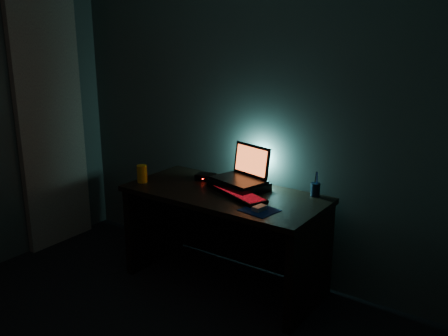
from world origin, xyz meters
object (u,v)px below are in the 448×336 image
(laptop, at_px, (244,172))
(juice_glass, at_px, (142,174))
(keyboard, at_px, (239,194))
(router, at_px, (206,177))
(mouse, at_px, (260,208))
(pen_cup, at_px, (315,190))

(laptop, distance_m, juice_glass, 0.80)
(laptop, relative_size, keyboard, 0.83)
(juice_glass, distance_m, router, 0.50)
(juice_glass, height_order, router, juice_glass)
(router, bearing_deg, mouse, -39.37)
(pen_cup, bearing_deg, mouse, -110.20)
(mouse, bearing_deg, juice_glass, -171.25)
(juice_glass, bearing_deg, router, 41.74)
(pen_cup, bearing_deg, juice_glass, -159.36)
(laptop, relative_size, pen_cup, 4.47)
(laptop, xyz_separation_m, mouse, (0.35, -0.36, -0.10))
(keyboard, relative_size, router, 3.19)
(pen_cup, height_order, router, pen_cup)
(pen_cup, xyz_separation_m, juice_glass, (-1.25, -0.47, 0.02))
(juice_glass, bearing_deg, laptop, 25.54)
(keyboard, height_order, pen_cup, pen_cup)
(laptop, distance_m, keyboard, 0.23)
(juice_glass, bearing_deg, pen_cup, 20.64)
(mouse, xyz_separation_m, router, (-0.70, 0.34, 0.01))
(laptop, xyz_separation_m, juice_glass, (-0.72, -0.35, -0.05))
(keyboard, bearing_deg, pen_cup, 57.70)
(mouse, xyz_separation_m, pen_cup, (0.18, 0.48, 0.03))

